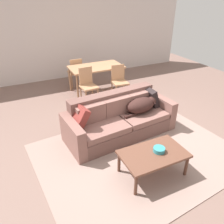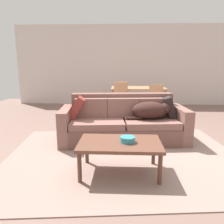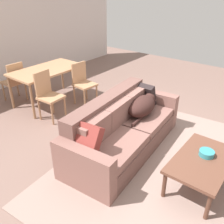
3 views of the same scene
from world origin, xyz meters
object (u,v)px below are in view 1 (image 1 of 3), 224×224
object	(u,v)px
throw_pillow_by_right_arm	(151,97)
coffee_table	(153,155)
couch	(119,119)
bowl_on_coffee_table	(159,150)
dining_chair_near_left	(88,84)
dining_chair_near_right	(119,80)
dining_table	(96,69)
dog_on_left_cushion	(141,105)
throw_pillow_by_left_arm	(79,117)
dining_chair_far_left	(76,71)

from	to	relation	value
throw_pillow_by_right_arm	coffee_table	distance (m)	1.69
throw_pillow_by_right_arm	coffee_table	world-z (taller)	throw_pillow_by_right_arm
couch	bowl_on_coffee_table	xyz separation A→B (m)	(0.05, -1.29, 0.13)
dining_chair_near_left	dining_chair_near_right	size ratio (longest dim) A/B	1.05
dining_table	dining_chair_near_right	world-z (taller)	dining_chair_near_right
couch	coffee_table	distance (m)	1.29
coffee_table	couch	bearing A→B (deg)	87.84
dining_chair_near_left	dining_chair_near_right	distance (m)	0.89
coffee_table	dining_chair_near_left	distance (m)	2.97
throw_pillow_by_right_arm	dining_chair_near_left	bearing A→B (deg)	120.03
dog_on_left_cushion	dining_chair_near_left	bearing A→B (deg)	101.87
dog_on_left_cushion	dining_chair_near_right	xyz separation A→B (m)	(0.35, 1.69, -0.09)
throw_pillow_by_left_arm	dining_table	size ratio (longest dim) A/B	0.28
dog_on_left_cushion	couch	bearing A→B (deg)	168.23
throw_pillow_by_left_arm	dining_chair_near_right	distance (m)	2.37
dining_chair_near_right	couch	bearing A→B (deg)	-111.34
throw_pillow_by_right_arm	bowl_on_coffee_table	size ratio (longest dim) A/B	2.13
dog_on_left_cushion	bowl_on_coffee_table	distance (m)	1.32
throw_pillow_by_right_arm	dining_chair_near_right	distance (m)	1.51
throw_pillow_by_right_arm	coffee_table	bearing A→B (deg)	-122.10
throw_pillow_by_left_arm	coffee_table	bearing A→B (deg)	-57.45
dining_chair_far_left	bowl_on_coffee_table	bearing A→B (deg)	91.92
dining_chair_near_right	dining_chair_far_left	distance (m)	1.48
coffee_table	dining_chair_far_left	xyz separation A→B (m)	(0.04, 4.14, 0.11)
coffee_table	throw_pillow_by_right_arm	bearing A→B (deg)	57.90
couch	dining_chair_far_left	world-z (taller)	dining_chair_far_left
bowl_on_coffee_table	dining_table	world-z (taller)	dining_table
throw_pillow_by_right_arm	dining_chair_near_right	size ratio (longest dim) A/B	0.45
coffee_table	dining_chair_near_right	xyz separation A→B (m)	(0.88, 2.92, 0.12)
coffee_table	dining_table	size ratio (longest dim) A/B	0.69
bowl_on_coffee_table	dining_chair_near_right	xyz separation A→B (m)	(0.78, 2.92, 0.04)
coffee_table	dining_chair_far_left	distance (m)	4.14
bowl_on_coffee_table	dog_on_left_cushion	bearing A→B (deg)	70.56
dining_table	dining_chair_near_left	world-z (taller)	dining_chair_near_left
dog_on_left_cushion	throw_pillow_by_left_arm	size ratio (longest dim) A/B	1.86
couch	throw_pillow_by_right_arm	distance (m)	0.89
dining_chair_far_left	dog_on_left_cushion	bearing A→B (deg)	100.79
throw_pillow_by_left_arm	dining_chair_far_left	distance (m)	3.01
throw_pillow_by_right_arm	throw_pillow_by_left_arm	bearing A→B (deg)	-174.50
dining_chair_near_left	throw_pillow_by_left_arm	bearing A→B (deg)	-119.28
bowl_on_coffee_table	dining_table	size ratio (longest dim) A/B	0.13
throw_pillow_by_right_arm	dining_chair_far_left	bearing A→B (deg)	107.38
dog_on_left_cushion	coffee_table	xyz separation A→B (m)	(-0.53, -1.23, -0.20)
coffee_table	dining_chair_near_left	xyz separation A→B (m)	(-0.01, 2.97, 0.14)
bowl_on_coffee_table	dining_chair_near_left	xyz separation A→B (m)	(-0.10, 2.97, 0.06)
dog_on_left_cushion	bowl_on_coffee_table	xyz separation A→B (m)	(-0.44, -1.24, -0.12)
throw_pillow_by_right_arm	dining_chair_near_right	bearing A→B (deg)	90.28
couch	coffee_table	xyz separation A→B (m)	(-0.05, -1.29, 0.05)
dining_chair_near_left	dog_on_left_cushion	bearing A→B (deg)	-77.09
dining_chair_near_left	dining_chair_far_left	size ratio (longest dim) A/B	1.05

